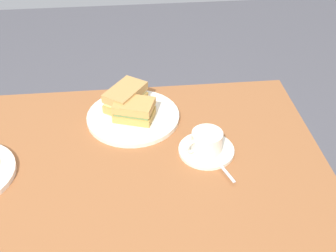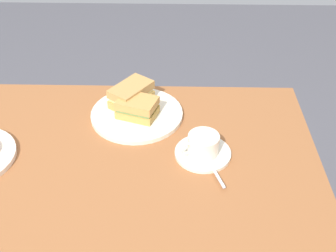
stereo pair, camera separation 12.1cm
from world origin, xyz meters
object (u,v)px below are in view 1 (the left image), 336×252
sandwich_back (126,97)px  coffee_cup (207,141)px  dining_table (77,208)px  sandwich_plate (133,117)px  coffee_saucer (206,150)px  spoon (221,166)px  sandwich_front (134,110)px

sandwich_back → coffee_cup: sandwich_back is taller
sandwich_back → coffee_cup: (-0.21, 0.22, -0.01)m
dining_table → sandwich_back: bearing=-116.8°
dining_table → coffee_cup: size_ratio=12.82×
sandwich_plate → coffee_cup: (-0.19, 0.17, 0.03)m
coffee_saucer → coffee_cup: size_ratio=1.45×
spoon → dining_table: bearing=-0.3°
coffee_saucer → coffee_cup: coffee_cup is taller
dining_table → coffee_cup: coffee_cup is taller
dining_table → sandwich_back: sandwich_back is taller
sandwich_front → coffee_saucer: bearing=140.1°
coffee_cup → coffee_saucer: bearing=-155.8°
coffee_cup → dining_table: bearing=11.1°
sandwich_front → coffee_cup: size_ratio=1.25×
sandwich_front → spoon: size_ratio=1.37×
dining_table → coffee_cup: (-0.36, -0.07, 0.15)m
sandwich_back → spoon: sandwich_back is taller
coffee_cup → spoon: bearing=110.3°
coffee_saucer → dining_table: bearing=11.1°
sandwich_plate → sandwich_back: (0.02, -0.05, 0.04)m
coffee_cup → spoon: (-0.03, 0.07, -0.03)m
coffee_saucer → spoon: (-0.03, 0.07, 0.01)m
sandwich_plate → coffee_saucer: size_ratio=1.82×
dining_table → spoon: bearing=179.7°
dining_table → coffee_cup: bearing=-168.9°
coffee_saucer → coffee_cup: (0.00, 0.00, 0.03)m
sandwich_plate → coffee_saucer: (-0.19, 0.17, -0.00)m
coffee_saucer → sandwich_front: bearing=-39.9°
sandwich_front → sandwich_back: 0.07m
dining_table → sandwich_front: (-0.17, -0.23, 0.15)m
sandwich_plate → coffee_saucer: bearing=138.2°
sandwich_back → coffee_saucer: 0.31m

